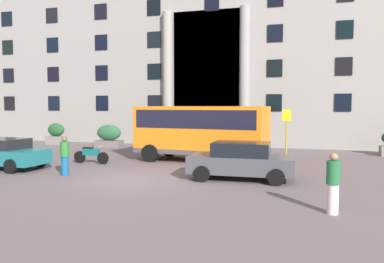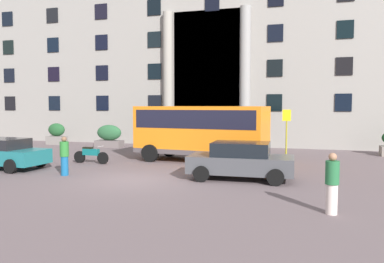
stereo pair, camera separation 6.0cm
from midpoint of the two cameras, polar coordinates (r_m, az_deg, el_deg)
ground_plane at (r=15.04m, az=-8.71°, el=-7.45°), size 80.00×64.00×0.12m
office_building_facade at (r=31.74m, az=4.85°, el=11.44°), size 43.77×9.62×14.13m
orange_minibus at (r=19.56m, az=1.30°, el=0.42°), size 6.96×3.18×2.87m
bus_stop_sign at (r=20.79m, az=13.98°, el=0.39°), size 0.44×0.08×2.69m
hedge_planter_west at (r=27.12m, az=-12.48°, el=-0.72°), size 1.91×0.87×1.56m
hedge_planter_entrance_left at (r=30.05m, az=-19.85°, el=-0.39°), size 1.41×0.81×1.59m
hedge_planter_far_west at (r=25.48m, az=-3.27°, el=-0.87°), size 1.71×0.96×1.61m
hedge_planter_entrance_right at (r=24.22m, az=7.67°, el=-1.50°), size 2.19×0.88×1.30m
white_taxi_kerbside at (r=14.99m, az=7.33°, el=-4.35°), size 4.10×2.12×1.46m
parked_coupe_end at (r=19.59m, az=-27.10°, el=-2.89°), size 4.62×2.19×1.39m
motorcycle_near_kerb at (r=22.51m, az=-26.30°, el=-2.72°), size 1.94×0.55×0.89m
scooter_by_planter at (r=19.64m, az=-15.17°, el=-3.36°), size 1.95×0.55×0.89m
motorcycle_far_end at (r=17.03m, az=6.80°, el=-4.33°), size 2.06×0.59×0.89m
pedestrian_woman_dark_dress at (r=16.52m, az=-18.75°, el=-3.53°), size 0.36×0.36×1.62m
pedestrian_man_red_shirt at (r=10.79m, az=20.36°, el=-7.35°), size 0.36×0.36×1.65m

